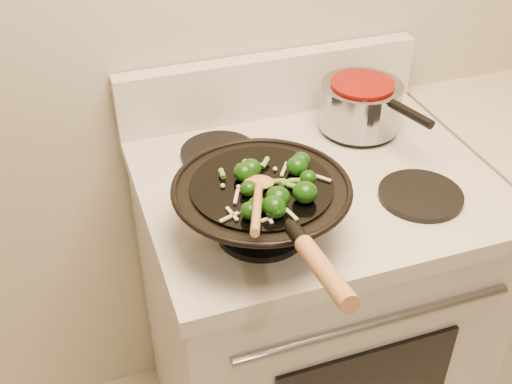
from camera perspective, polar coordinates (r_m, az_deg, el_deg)
name	(u,v)px	position (r m, az deg, el deg)	size (l,w,h in m)	color
stove	(305,313)	(1.74, 4.40, -10.68)	(0.78, 0.67, 1.08)	silver
wok	(262,206)	(1.23, 0.56, -1.22)	(0.35, 0.57, 0.19)	black
stirfry	(275,187)	(1.18, 1.71, 0.48)	(0.24, 0.21, 0.04)	#0E3809
wooden_spoon	(258,195)	(1.13, 0.18, -0.29)	(0.13, 0.26, 0.09)	#AF7345
saucepan	(361,105)	(1.59, 9.32, 7.67)	(0.20, 0.31, 0.12)	gray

